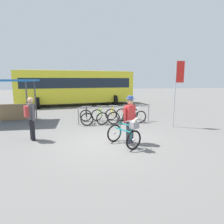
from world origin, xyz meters
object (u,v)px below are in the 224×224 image
racked_bike_black (86,117)px  banner_flag (178,81)px  market_stall (8,96)px  racked_bike_yellow (112,115)px  racked_bike_lime (99,116)px  featured_bicycle (126,133)px  pedestrian_with_backpack (31,116)px  racked_bike_white (137,114)px  person_with_featured_bike (130,118)px  bus_distant (76,86)px  racked_bike_red (125,115)px

racked_bike_black → banner_flag: bearing=-19.9°
racked_bike_black → market_stall: bearing=161.9°
racked_bike_yellow → market_stall: (-5.54, 1.31, 1.03)m
racked_bike_yellow → market_stall: size_ratio=0.36×
racked_bike_lime → banner_flag: bearing=-23.7°
featured_bicycle → pedestrian_with_backpack: 3.62m
racked_bike_white → banner_flag: (1.47, -1.63, 1.86)m
featured_bicycle → person_with_featured_bike: (0.24, 0.31, 0.46)m
racked_bike_yellow → featured_bicycle: size_ratio=0.90×
person_with_featured_bike → bus_distant: size_ratio=0.17×
racked_bike_white → banner_flag: size_ratio=0.36×
featured_bicycle → bus_distant: bus_distant is taller
racked_bike_red → pedestrian_with_backpack: (-4.31, -2.48, 0.57)m
racked_bike_black → featured_bicycle: featured_bicycle is taller
market_stall → banner_flag: size_ratio=0.99×
market_stall → banner_flag: banner_flag is taller
racked_bike_red → person_with_featured_bike: person_with_featured_bike is taller
pedestrian_with_backpack → person_with_featured_bike: bearing=-16.6°
racked_bike_red → banner_flag: 3.28m
racked_bike_black → racked_bike_red: 2.10m
racked_bike_black → racked_bike_yellow: same height
person_with_featured_bike → racked_bike_black: bearing=111.2°
racked_bike_yellow → racked_bike_red: size_ratio=0.98×
featured_bicycle → racked_bike_black: bearing=106.3°
racked_bike_red → bus_distant: (-2.46, 7.62, 1.37)m
racked_bike_black → racked_bike_white: size_ratio=0.97×
person_with_featured_bike → bus_distant: (-1.71, 11.16, 0.79)m
racked_bike_yellow → bus_distant: (-1.76, 7.64, 1.37)m
pedestrian_with_backpack → banner_flag: bearing=7.7°
racked_bike_red → featured_bicycle: featured_bicycle is taller
racked_bike_lime → pedestrian_with_backpack: bearing=-140.0°
racked_bike_black → person_with_featured_bike: (1.35, -3.48, 0.58)m
person_with_featured_bike → market_stall: (-5.49, 4.83, 0.45)m
racked_bike_lime → racked_bike_white: bearing=1.7°
racked_bike_black → racked_bike_red: size_ratio=0.97×
racked_bike_white → market_stall: (-6.94, 1.27, 1.03)m
person_with_featured_bike → market_stall: market_stall is taller
racked_bike_red → market_stall: size_ratio=0.36×
pedestrian_with_backpack → market_stall: bearing=117.1°
person_with_featured_bike → market_stall: 7.33m
racked_bike_black → banner_flag: banner_flag is taller
featured_bicycle → market_stall: 7.41m
racked_bike_lime → racked_bike_white: same height
racked_bike_lime → bus_distant: (-1.06, 7.66, 1.37)m
person_with_featured_bike → racked_bike_yellow: bearing=89.1°
racked_bike_white → bus_distant: 8.34m
featured_bicycle → bus_distant: 11.63m
market_stall → bus_distant: bearing=59.1°
racked_bike_yellow → featured_bicycle: bearing=-94.3°
racked_bike_red → featured_bicycle: (-0.99, -3.85, 0.12)m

